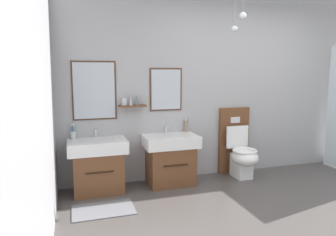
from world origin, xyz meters
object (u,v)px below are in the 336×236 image
Objects in this scene: vanity_sink_left at (98,164)px; vanity_sink_right at (170,158)px; toothbrush_cup at (73,134)px; toilet at (239,151)px; soap_dispenser at (186,126)px.

vanity_sink_right is at bearing 0.00° from vanity_sink_left.
toilet is at bearing -3.96° from toothbrush_cup.
vanity_sink_right is 3.60× the size of soap_dispenser.
vanity_sink_right is 0.73× the size of toilet.
toilet is 0.88m from soap_dispenser.
vanity_sink_left is at bearing 180.00° from vanity_sink_right.
soap_dispenser is (1.27, 0.18, 0.41)m from vanity_sink_left.
soap_dispenser is (0.30, 0.18, 0.41)m from vanity_sink_right.
toilet is 4.89× the size of toothbrush_cup.
vanity_sink_right is 1.33m from toothbrush_cup.
toilet is at bearing 0.38° from vanity_sink_right.
toothbrush_cup reaches higher than soap_dispenser.
soap_dispenser is at bearing 167.57° from toilet.
soap_dispenser is (-0.78, 0.17, 0.39)m from toilet.
toilet is (1.07, 0.01, 0.02)m from vanity_sink_right.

